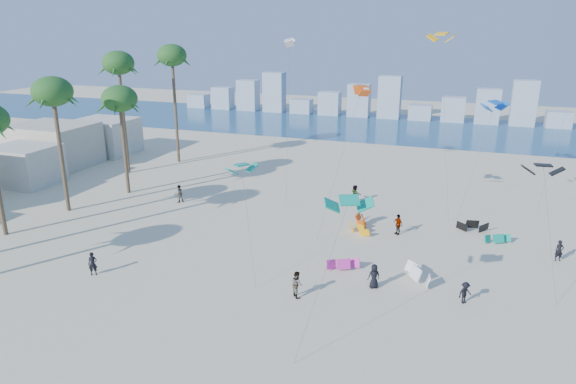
% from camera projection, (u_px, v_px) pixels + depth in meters
% --- Properties ---
extents(ground, '(220.00, 220.00, 0.00)m').
position_uv_depth(ground, '(155.00, 333.00, 31.34)').
color(ground, beige).
rests_on(ground, ground).
extents(ocean, '(220.00, 220.00, 0.00)m').
position_uv_depth(ocean, '(372.00, 126.00, 95.94)').
color(ocean, navy).
rests_on(ocean, ground).
extents(kitesurfer_near, '(0.79, 0.71, 1.81)m').
position_uv_depth(kitesurfer_near, '(93.00, 264.00, 38.42)').
color(kitesurfer_near, black).
rests_on(kitesurfer_near, ground).
extents(kitesurfer_mid, '(1.14, 1.16, 1.88)m').
position_uv_depth(kitesurfer_mid, '(297.00, 284.00, 35.35)').
color(kitesurfer_mid, gray).
rests_on(kitesurfer_mid, ground).
extents(kitesurfers_far, '(36.89, 19.59, 1.90)m').
position_uv_depth(kitesurfers_far, '(348.00, 222.00, 46.60)').
color(kitesurfers_far, black).
rests_on(kitesurfers_far, ground).
extents(grounded_kites, '(14.32, 14.28, 1.01)m').
position_uv_depth(grounded_kites, '(411.00, 244.00, 43.13)').
color(grounded_kites, '#FFAE0D').
rests_on(grounded_kites, ground).
extents(flying_kites, '(35.41, 35.70, 17.71)m').
position_uv_depth(flying_kites, '(449.00, 94.00, 43.52)').
color(flying_kites, '#0C957C').
rests_on(flying_kites, ground).
extents(palm_row, '(8.83, 44.80, 15.78)m').
position_uv_depth(palm_row, '(52.00, 91.00, 48.76)').
color(palm_row, brown).
rests_on(palm_row, ground).
extents(beachfront_buildings, '(11.50, 43.00, 6.00)m').
position_uv_depth(beachfront_buildings, '(5.00, 163.00, 59.84)').
color(beachfront_buildings, beige).
rests_on(beachfront_buildings, ground).
extents(distant_skyline, '(85.00, 3.00, 8.40)m').
position_uv_depth(distant_skyline, '(376.00, 102.00, 104.34)').
color(distant_skyline, '#9EADBF').
rests_on(distant_skyline, ground).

